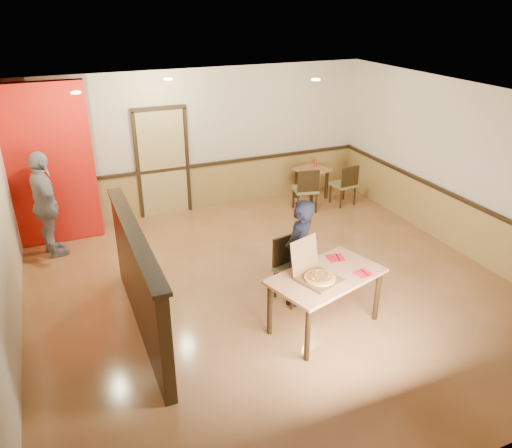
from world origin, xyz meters
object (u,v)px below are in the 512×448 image
(main_table, at_px, (326,282))
(condiment, at_px, (315,163))
(side_table, at_px, (312,176))
(pizza_box, at_px, (317,275))
(side_chair_right, at_px, (345,183))
(diner_chair, at_px, (291,266))
(diner, at_px, (299,253))
(passerby, at_px, (46,205))
(side_chair_left, at_px, (306,188))

(main_table, height_order, condiment, condiment)
(side_table, relative_size, pizza_box, 1.18)
(side_chair_right, height_order, pizza_box, pizza_box)
(diner_chair, height_order, side_chair_right, diner_chair)
(side_table, xyz_separation_m, pizza_box, (-2.24, -4.19, 0.35))
(main_table, xyz_separation_m, side_chair_right, (2.53, 3.53, -0.20))
(pizza_box, bearing_deg, diner, 61.22)
(side_chair_right, distance_m, passerby, 5.75)
(diner_chair, xyz_separation_m, side_chair_left, (1.69, 2.71, -0.01))
(diner, bearing_deg, main_table, 59.44)
(diner_chair, height_order, pizza_box, pizza_box)
(side_chair_right, relative_size, side_table, 1.12)
(side_chair_left, height_order, passerby, passerby)
(main_table, distance_m, diner_chair, 0.83)
(side_chair_right, height_order, side_table, side_chair_right)
(side_table, relative_size, passerby, 0.43)
(condiment, bearing_deg, pizza_box, -118.98)
(side_chair_left, relative_size, condiment, 5.83)
(side_table, xyz_separation_m, passerby, (-5.28, -0.58, 0.41))
(diner, relative_size, passerby, 0.87)
(diner_chair, bearing_deg, main_table, -96.66)
(diner_chair, xyz_separation_m, diner, (0.04, -0.14, 0.27))
(main_table, xyz_separation_m, condiment, (2.19, 4.22, 0.07))
(side_chair_left, relative_size, passerby, 0.51)
(side_chair_left, distance_m, side_table, 0.77)
(diner, xyz_separation_m, condiment, (2.24, 3.55, -0.04))
(main_table, bearing_deg, pizza_box, 179.88)
(main_table, relative_size, side_chair_left, 1.80)
(side_chair_right, xyz_separation_m, pizza_box, (-2.70, -3.58, 0.37))
(diner, bearing_deg, passerby, -76.97)
(diner, height_order, passerby, passerby)
(diner, distance_m, pizza_box, 0.74)
(side_chair_left, height_order, diner, diner)
(side_table, bearing_deg, side_chair_left, -127.02)
(diner_chair, distance_m, condiment, 4.11)
(pizza_box, distance_m, condiment, 4.89)
(side_table, bearing_deg, diner_chair, -122.93)
(main_table, relative_size, pizza_box, 2.49)
(main_table, xyz_separation_m, pizza_box, (-0.17, -0.05, 0.17))
(diner_chair, xyz_separation_m, side_table, (2.16, 3.33, -0.01))
(condiment, bearing_deg, diner_chair, -123.75)
(main_table, bearing_deg, diner, 77.07)
(side_chair_right, height_order, passerby, passerby)
(main_table, relative_size, side_table, 2.11)
(diner, distance_m, passerby, 4.29)
(diner_chair, bearing_deg, condiment, 43.67)
(main_table, height_order, diner_chair, diner_chair)
(side_chair_left, relative_size, side_table, 1.18)
(side_chair_right, xyz_separation_m, passerby, (-5.73, 0.04, 0.43))
(condiment, bearing_deg, side_table, -146.63)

